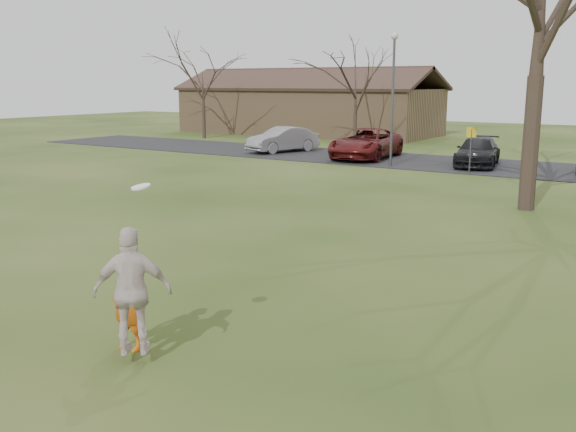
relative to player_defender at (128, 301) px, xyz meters
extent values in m
plane|color=#1E380F|center=(0.53, -0.38, -0.78)|extent=(120.00, 120.00, 0.00)
cube|color=black|center=(0.53, 24.62, -0.76)|extent=(62.00, 6.50, 0.04)
imported|color=#D75E11|center=(0.00, 0.00, 0.00)|extent=(0.59, 0.41, 1.55)
imported|color=gray|center=(-13.33, 24.61, -0.02)|extent=(2.86, 4.62, 1.44)
imported|color=#5C1615|center=(-7.88, 24.36, 0.05)|extent=(3.13, 5.86, 1.57)
imported|color=black|center=(-1.96, 24.47, -0.07)|extent=(2.67, 4.85, 1.33)
imported|color=beige|center=(0.46, -0.34, 0.32)|extent=(1.15, 1.03, 1.87)
cylinder|color=white|center=(0.62, -0.24, 1.82)|extent=(0.28, 0.27, 0.10)
cube|color=#8C6D4C|center=(-19.47, 37.62, 0.97)|extent=(20.00, 8.00, 3.50)
cube|color=#33231C|center=(-19.47, 35.57, 3.47)|extent=(20.60, 4.40, 1.78)
cube|color=#33231C|center=(-19.47, 39.67, 3.47)|extent=(20.60, 4.40, 1.78)
cube|color=#38281E|center=(-19.47, 37.62, 4.17)|extent=(20.60, 0.45, 0.20)
cylinder|color=#47474C|center=(-5.47, 22.12, 2.22)|extent=(0.12, 0.12, 6.00)
sphere|color=beige|center=(-5.47, 22.12, 5.32)|extent=(0.34, 0.34, 0.34)
cylinder|color=#47474C|center=(-1.47, 21.62, 0.22)|extent=(0.06, 0.06, 2.00)
cube|color=yellow|center=(-1.47, 21.62, 1.07)|extent=(0.35, 0.35, 0.45)
camera|label=1|loc=(6.97, -6.39, 3.22)|focal=39.81mm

